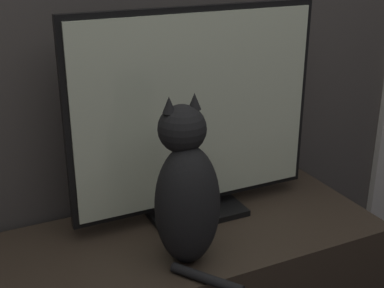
{
  "coord_description": "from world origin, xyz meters",
  "views": [
    {
      "loc": [
        -0.54,
        -0.41,
        1.39
      ],
      "look_at": [
        0.09,
        0.9,
        0.81
      ],
      "focal_mm": 50.0,
      "sensor_mm": 36.0,
      "label": 1
    }
  ],
  "objects": [
    {
      "name": "tv",
      "position": [
        0.16,
        1.02,
        0.85
      ],
      "size": [
        0.83,
        0.19,
        0.69
      ],
      "color": "black",
      "rests_on": "tv_stand"
    },
    {
      "name": "cat",
      "position": [
        0.02,
        0.79,
        0.72
      ],
      "size": [
        0.19,
        0.32,
        0.49
      ],
      "rotation": [
        0.0,
        0.0,
        -0.0
      ],
      "color": "black",
      "rests_on": "tv_stand"
    }
  ]
}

